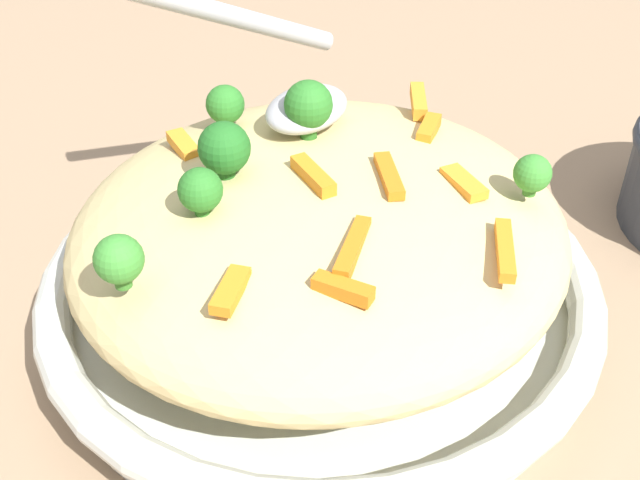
% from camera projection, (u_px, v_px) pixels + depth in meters
% --- Properties ---
extents(ground_plane, '(2.40, 2.40, 0.00)m').
position_uv_depth(ground_plane, '(320.00, 325.00, 0.46)').
color(ground_plane, '#9E7F60').
extents(serving_bowl, '(0.31, 0.31, 0.04)m').
position_uv_depth(serving_bowl, '(320.00, 293.00, 0.45)').
color(serving_bowl, silver).
rests_on(serving_bowl, ground_plane).
extents(pasta_mound, '(0.27, 0.26, 0.07)m').
position_uv_depth(pasta_mound, '(320.00, 228.00, 0.42)').
color(pasta_mound, '#D1BA7A').
rests_on(pasta_mound, serving_bowl).
extents(carrot_piece_0, '(0.03, 0.03, 0.01)m').
position_uv_depth(carrot_piece_0, '(389.00, 176.00, 0.40)').
color(carrot_piece_0, orange).
rests_on(carrot_piece_0, pasta_mound).
extents(carrot_piece_1, '(0.04, 0.03, 0.01)m').
position_uv_depth(carrot_piece_1, '(418.00, 101.00, 0.48)').
color(carrot_piece_1, orange).
rests_on(carrot_piece_1, pasta_mound).
extents(carrot_piece_2, '(0.03, 0.02, 0.01)m').
position_uv_depth(carrot_piece_2, '(231.00, 290.00, 0.34)').
color(carrot_piece_2, orange).
rests_on(carrot_piece_2, pasta_mound).
extents(carrot_piece_3, '(0.04, 0.03, 0.01)m').
position_uv_depth(carrot_piece_3, '(508.00, 245.00, 0.36)').
color(carrot_piece_3, orange).
rests_on(carrot_piece_3, pasta_mound).
extents(carrot_piece_4, '(0.03, 0.01, 0.01)m').
position_uv_depth(carrot_piece_4, '(429.00, 129.00, 0.45)').
color(carrot_piece_4, orange).
rests_on(carrot_piece_4, pasta_mound).
extents(carrot_piece_5, '(0.02, 0.03, 0.01)m').
position_uv_depth(carrot_piece_5, '(464.00, 183.00, 0.40)').
color(carrot_piece_5, orange).
rests_on(carrot_piece_5, pasta_mound).
extents(carrot_piece_6, '(0.02, 0.03, 0.01)m').
position_uv_depth(carrot_piece_6, '(305.00, 173.00, 0.40)').
color(carrot_piece_6, orange).
rests_on(carrot_piece_6, pasta_mound).
extents(carrot_piece_7, '(0.04, 0.02, 0.01)m').
position_uv_depth(carrot_piece_7, '(353.00, 248.00, 0.36)').
color(carrot_piece_7, orange).
rests_on(carrot_piece_7, pasta_mound).
extents(carrot_piece_8, '(0.02, 0.03, 0.01)m').
position_uv_depth(carrot_piece_8, '(184.00, 145.00, 0.44)').
color(carrot_piece_8, orange).
rests_on(carrot_piece_8, pasta_mound).
extents(carrot_piece_9, '(0.01, 0.03, 0.01)m').
position_uv_depth(carrot_piece_9, '(343.00, 289.00, 0.34)').
color(carrot_piece_9, orange).
rests_on(carrot_piece_9, pasta_mound).
extents(broccoli_floret_0, '(0.02, 0.02, 0.03)m').
position_uv_depth(broccoli_floret_0, '(200.00, 191.00, 0.37)').
color(broccoli_floret_0, '#296820').
rests_on(broccoli_floret_0, pasta_mound).
extents(broccoli_floret_1, '(0.02, 0.02, 0.03)m').
position_uv_depth(broccoli_floret_1, '(225.00, 105.00, 0.45)').
color(broccoli_floret_1, '#296820').
rests_on(broccoli_floret_1, pasta_mound).
extents(broccoli_floret_2, '(0.02, 0.02, 0.03)m').
position_uv_depth(broccoli_floret_2, '(119.00, 260.00, 0.34)').
color(broccoli_floret_2, '#377928').
rests_on(broccoli_floret_2, pasta_mound).
extents(broccoli_floret_3, '(0.03, 0.03, 0.03)m').
position_uv_depth(broccoli_floret_3, '(224.00, 149.00, 0.40)').
color(broccoli_floret_3, '#205B1C').
rests_on(broccoli_floret_3, pasta_mound).
extents(broccoli_floret_4, '(0.02, 0.02, 0.02)m').
position_uv_depth(broccoli_floret_4, '(532.00, 174.00, 0.40)').
color(broccoli_floret_4, '#377928').
rests_on(broccoli_floret_4, pasta_mound).
extents(broccoli_floret_5, '(0.03, 0.03, 0.03)m').
position_uv_depth(broccoli_floret_5, '(308.00, 106.00, 0.42)').
color(broccoli_floret_5, '#296820').
rests_on(broccoli_floret_5, pasta_mound).
extents(serving_spoon, '(0.14, 0.11, 0.08)m').
position_uv_depth(serving_spoon, '(282.00, 76.00, 0.45)').
color(serving_spoon, '#B7B7BC').
rests_on(serving_spoon, pasta_mound).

